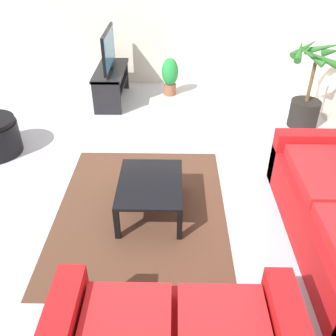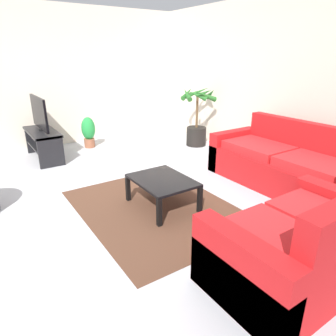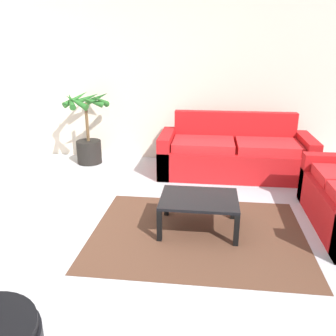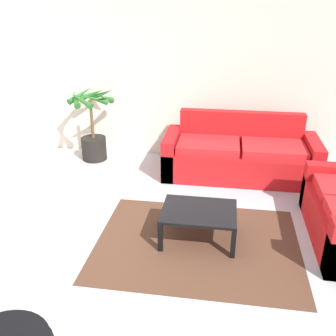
{
  "view_description": "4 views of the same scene",
  "coord_description": "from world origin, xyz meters",
  "views": [
    {
      "loc": [
        3.39,
        0.72,
        2.47
      ],
      "look_at": [
        0.38,
        0.66,
        0.41
      ],
      "focal_mm": 39.13,
      "sensor_mm": 36.0,
      "label": 1
    },
    {
      "loc": [
        3.42,
        -1.33,
        1.79
      ],
      "look_at": [
        0.48,
        0.63,
        0.46
      ],
      "focal_mm": 32.36,
      "sensor_mm": 36.0,
      "label": 2
    },
    {
      "loc": [
        0.64,
        -2.85,
        1.85
      ],
      "look_at": [
        0.22,
        0.6,
        0.64
      ],
      "focal_mm": 37.36,
      "sensor_mm": 36.0,
      "label": 3
    },
    {
      "loc": [
        0.78,
        -3.08,
        2.45
      ],
      "look_at": [
        0.17,
        0.83,
        0.69
      ],
      "focal_mm": 40.63,
      "sensor_mm": 36.0,
      "label": 4
    }
  ],
  "objects": [
    {
      "name": "coffee_table",
      "position": [
        0.56,
        0.49,
        0.32
      ],
      "size": [
        0.81,
        0.62,
        0.37
      ],
      "color": "black",
      "rests_on": "ground"
    },
    {
      "name": "couch_main",
      "position": [
        1.03,
        2.28,
        0.3
      ],
      "size": [
        2.23,
        0.9,
        0.9
      ],
      "color": "red",
      "rests_on": "ground"
    },
    {
      "name": "area_rug",
      "position": [
        0.56,
        0.39,
        0.0
      ],
      "size": [
        2.2,
        1.7,
        0.01
      ],
      "primitive_type": "cube",
      "color": "#513323",
      "rests_on": "ground"
    },
    {
      "name": "ground_plane",
      "position": [
        0.0,
        0.0,
        0.0
      ],
      "size": [
        6.6,
        6.6,
        0.0
      ],
      "primitive_type": "plane",
      "color": "#B2B2B7"
    },
    {
      "name": "potted_palm",
      "position": [
        -1.34,
        2.56,
        0.49
      ],
      "size": [
        0.77,
        0.73,
        1.19
      ],
      "color": "black",
      "rests_on": "ground"
    },
    {
      "name": "wall_back",
      "position": [
        0.0,
        3.0,
        1.35
      ],
      "size": [
        6.0,
        0.06,
        2.7
      ],
      "primitive_type": "cube",
      "color": "beige",
      "rests_on": "ground"
    }
  ]
}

